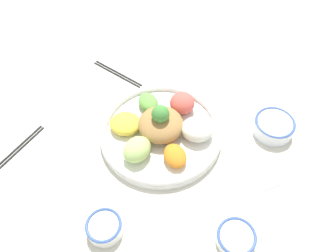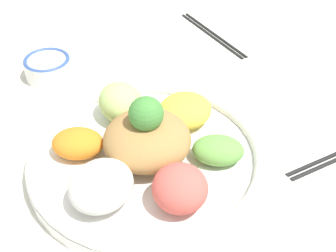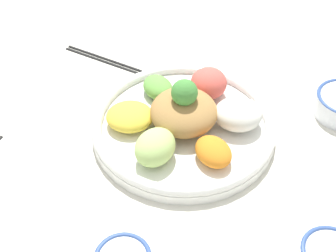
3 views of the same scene
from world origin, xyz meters
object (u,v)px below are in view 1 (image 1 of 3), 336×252
object	(u,v)px
sauce_bowl_red	(274,126)
chopsticks_pair_far	(117,73)
salad_platter	(161,130)
serving_spoon_main	(259,191)
chopsticks_pair_near	(13,153)
sauce_bowl_dark	(104,227)
rice_bowl_blue	(236,238)
serving_spoon_extra	(225,60)

from	to	relation	value
sauce_bowl_red	chopsticks_pair_far	distance (m)	0.53
salad_platter	serving_spoon_main	distance (m)	0.31
chopsticks_pair_near	serving_spoon_main	bearing A→B (deg)	-67.14
chopsticks_pair_far	serving_spoon_main	world-z (taller)	chopsticks_pair_far
sauce_bowl_red	chopsticks_pair_far	world-z (taller)	sauce_bowl_red
salad_platter	sauce_bowl_dark	world-z (taller)	salad_platter
chopsticks_pair_far	serving_spoon_main	size ratio (longest dim) A/B	1.83
salad_platter	chopsticks_pair_near	size ratio (longest dim) A/B	1.61
sauce_bowl_dark	sauce_bowl_red	bearing A→B (deg)	140.07
sauce_bowl_dark	serving_spoon_main	world-z (taller)	sauce_bowl_dark
sauce_bowl_dark	chopsticks_pair_far	xyz separation A→B (m)	(-0.50, -0.18, -0.02)
salad_platter	chopsticks_pair_far	world-z (taller)	salad_platter
rice_bowl_blue	serving_spoon_main	world-z (taller)	rice_bowl_blue
sauce_bowl_red	chopsticks_pair_far	bearing A→B (deg)	-99.56
rice_bowl_blue	chopsticks_pair_near	size ratio (longest dim) A/B	0.43
chopsticks_pair_near	chopsticks_pair_far	bearing A→B (deg)	-7.03
sauce_bowl_dark	serving_spoon_extra	size ratio (longest dim) A/B	0.69
sauce_bowl_dark	chopsticks_pair_far	world-z (taller)	sauce_bowl_dark
salad_platter	sauce_bowl_red	bearing A→B (deg)	109.90
serving_spoon_main	sauce_bowl_dark	bearing A→B (deg)	171.87
sauce_bowl_dark	serving_spoon_main	size ratio (longest dim) A/B	0.80
sauce_bowl_dark	serving_spoon_extra	world-z (taller)	sauce_bowl_dark
salad_platter	rice_bowl_blue	world-z (taller)	salad_platter
salad_platter	chopsticks_pair_far	bearing A→B (deg)	-132.11
sauce_bowl_dark	serving_spoon_main	bearing A→B (deg)	122.01
rice_bowl_blue	sauce_bowl_dark	bearing A→B (deg)	-77.16
salad_platter	serving_spoon_main	world-z (taller)	salad_platter
chopsticks_pair_near	serving_spoon_main	distance (m)	0.68
salad_platter	chopsticks_pair_near	bearing A→B (deg)	-64.42
sauce_bowl_dark	chopsticks_pair_near	size ratio (longest dim) A/B	0.39
chopsticks_pair_near	serving_spoon_extra	size ratio (longest dim) A/B	1.75
sauce_bowl_red	sauce_bowl_dark	distance (m)	0.54
sauce_bowl_dark	serving_spoon_main	distance (m)	0.40
sauce_bowl_red	chopsticks_pair_far	size ratio (longest dim) A/B	0.59
rice_bowl_blue	sauce_bowl_dark	xyz separation A→B (m)	(0.07, -0.30, 0.00)
salad_platter	serving_spoon_extra	world-z (taller)	salad_platter
chopsticks_pair_far	rice_bowl_blue	bearing A→B (deg)	156.03
salad_platter	serving_spoon_main	xyz separation A→B (m)	(0.09, 0.29, -0.03)
salad_platter	serving_spoon_main	size ratio (longest dim) A/B	3.27
chopsticks_pair_far	sauce_bowl_red	bearing A→B (deg)	-171.12
salad_platter	sauce_bowl_dark	xyz separation A→B (m)	(0.30, -0.04, -0.01)
chopsticks_pair_far	sauce_bowl_dark	bearing A→B (deg)	127.76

